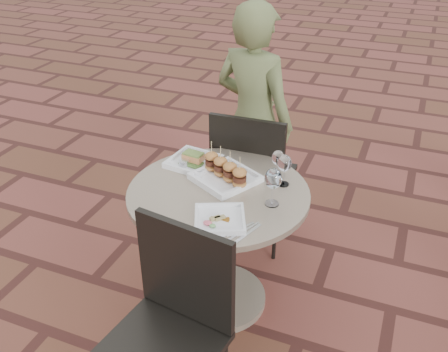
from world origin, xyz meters
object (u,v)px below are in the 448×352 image
at_px(chair_far, 251,170).
at_px(plate_tuna, 220,219).
at_px(diner, 253,121).
at_px(plate_sliders, 225,173).
at_px(cafe_table, 219,231).
at_px(plate_salmon, 193,161).
at_px(chair_near, 172,316).

distance_m(chair_far, plate_tuna, 0.82).
bearing_deg(diner, plate_sliders, 112.17).
height_order(cafe_table, plate_tuna, plate_tuna).
height_order(cafe_table, plate_salmon, plate_salmon).
xyz_separation_m(diner, plate_salmon, (-0.13, -0.62, 0.00)).
height_order(diner, plate_tuna, diner).
relative_size(chair_near, plate_tuna, 3.17).
height_order(plate_sliders, plate_tuna, plate_sliders).
bearing_deg(diner, chair_far, 122.20).
distance_m(chair_far, plate_salmon, 0.46).
bearing_deg(cafe_table, plate_sliders, 92.74).
distance_m(chair_far, chair_near, 1.22).
distance_m(chair_near, plate_salmon, 0.94).
relative_size(chair_near, plate_salmon, 3.41).
distance_m(diner, plate_tuna, 1.07).
distance_m(chair_near, diner, 1.51).
relative_size(diner, plate_sliders, 3.96).
relative_size(plate_sliders, plate_tuna, 1.28).
height_order(chair_near, diner, diner).
bearing_deg(chair_far, plate_tuna, 96.38).
relative_size(cafe_table, plate_tuna, 3.06).
distance_m(chair_near, plate_tuna, 0.48).
xyz_separation_m(cafe_table, chair_far, (-0.02, 0.55, 0.07)).
relative_size(chair_near, plate_sliders, 2.47).
bearing_deg(chair_near, plate_tuna, 94.82).
height_order(chair_near, plate_salmon, chair_near).
xyz_separation_m(cafe_table, plate_sliders, (-0.00, 0.10, 0.29)).
bearing_deg(chair_far, diner, -74.66).
height_order(cafe_table, chair_far, chair_far).
height_order(chair_far, plate_sliders, chair_far).
xyz_separation_m(chair_near, plate_sliders, (-0.08, 0.77, 0.22)).
height_order(chair_near, plate_sliders, chair_near).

